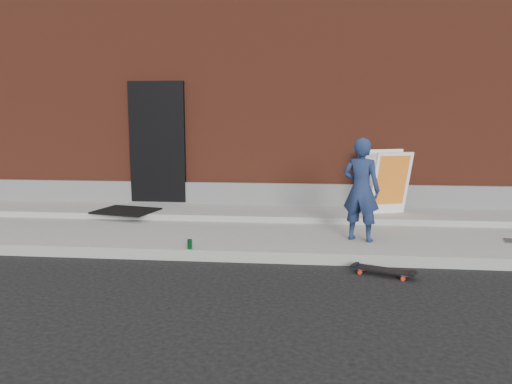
# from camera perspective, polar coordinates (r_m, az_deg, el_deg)

# --- Properties ---
(ground) EXTENTS (80.00, 80.00, 0.00)m
(ground) POSITION_cam_1_polar(r_m,az_deg,el_deg) (6.46, 3.85, -8.23)
(ground) COLOR black
(ground) RESTS_ON ground
(sidewalk) EXTENTS (20.00, 3.00, 0.15)m
(sidewalk) POSITION_cam_1_polar(r_m,az_deg,el_deg) (7.89, 4.27, -4.58)
(sidewalk) COLOR gray
(sidewalk) RESTS_ON ground
(apron) EXTENTS (20.00, 1.20, 0.10)m
(apron) POSITION_cam_1_polar(r_m,az_deg,el_deg) (8.75, 4.46, -2.45)
(apron) COLOR gray
(apron) RESTS_ON sidewalk
(building) EXTENTS (20.00, 8.10, 5.00)m
(building) POSITION_cam_1_polar(r_m,az_deg,el_deg) (13.19, 5.13, 11.26)
(building) COLOR #5E2819
(building) RESTS_ON ground
(child) EXTENTS (0.62, 0.53, 1.44)m
(child) POSITION_cam_1_polar(r_m,az_deg,el_deg) (7.06, 11.93, 0.27)
(child) COLOR #1B294E
(child) RESTS_ON sidewalk
(skateboard) EXTENTS (0.75, 0.45, 0.08)m
(skateboard) POSITION_cam_1_polar(r_m,az_deg,el_deg) (6.17, 14.30, -8.65)
(skateboard) COLOR red
(skateboard) RESTS_ON ground
(pizza_sign) EXTENTS (0.86, 0.93, 1.08)m
(pizza_sign) POSITION_cam_1_polar(r_m,az_deg,el_deg) (8.78, 14.51, 1.23)
(pizza_sign) COLOR white
(pizza_sign) RESTS_ON apron
(soda_can) EXTENTS (0.07, 0.07, 0.13)m
(soda_can) POSITION_cam_1_polar(r_m,az_deg,el_deg) (6.63, -7.58, -5.95)
(soda_can) COLOR #167230
(soda_can) RESTS_ON sidewalk
(doormat) EXTENTS (1.12, 0.98, 0.03)m
(doormat) POSITION_cam_1_polar(r_m,az_deg,el_deg) (8.90, -14.63, -2.09)
(doormat) COLOR black
(doormat) RESTS_ON apron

